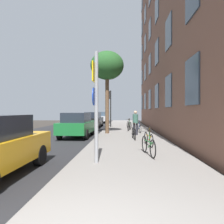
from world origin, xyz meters
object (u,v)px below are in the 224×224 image
traffic_light (110,102)px  bicycle_4 (129,126)px  bicycle_2 (134,133)px  pedestrian_0 (135,121)px  bicycle_0 (148,145)px  bicycle_3 (139,128)px  car_1 (77,125)px  sign_post (96,100)px  car_3 (100,117)px  bicycle_5 (129,125)px  tree_near (107,66)px  bicycle_1 (149,138)px  car_2 (93,119)px

traffic_light → bicycle_4: bearing=-63.1°
bicycle_2 → pedestrian_0: size_ratio=1.06×
bicycle_2 → bicycle_0: bearing=-86.2°
pedestrian_0 → bicycle_2: bearing=-96.2°
bicycle_3 → car_1: (-4.22, -2.27, 0.37)m
bicycle_0 → sign_post: bearing=-145.8°
sign_post → bicycle_4: size_ratio=2.02×
bicycle_3 → car_3: (-4.51, 14.39, 0.37)m
bicycle_0 → bicycle_5: 11.35m
bicycle_4 → bicycle_0: bearing=-87.7°
car_3 → bicycle_4: bearing=-73.4°
bicycle_5 → car_1: size_ratio=0.42×
traffic_light → tree_near: 6.42m
bicycle_3 → bicycle_4: (-0.68, 1.57, 0.03)m
bicycle_4 → traffic_light: bearing=116.9°
bicycle_0 → bicycle_2: bicycle_2 is taller
traffic_light → bicycle_1: (2.52, -11.28, -2.20)m
bicycle_0 → pedestrian_0: (-0.07, 6.34, 0.57)m
sign_post → car_3: (-2.44, 23.69, -1.23)m
bicycle_0 → bicycle_3: 8.10m
sign_post → bicycle_1: sign_post is taller
car_1 → sign_post: bearing=-73.0°
sign_post → bicycle_5: sign_post is taller
bicycle_2 → car_1: 3.94m
bicycle_1 → bicycle_5: bearing=93.7°
bicycle_4 → sign_post: bearing=-97.3°
tree_near → car_3: bearing=98.1°
bicycle_1 → car_1: bearing=138.1°
bicycle_3 → car_3: size_ratio=0.37×
bicycle_3 → car_3: 15.08m
traffic_light → bicycle_2: bearing=-77.7°
bicycle_2 → car_3: (-3.93, 18.14, 0.35)m
sign_post → bicycle_2: bearing=74.9°
sign_post → pedestrian_0: (1.71, 7.55, -1.01)m
bicycle_3 → bicycle_1: bearing=-90.2°
bicycle_5 → bicycle_0: bearing=-88.3°
tree_near → car_1: bearing=-140.7°
bicycle_4 → car_1: (-3.54, -3.84, 0.34)m
bicycle_5 → pedestrian_0: size_ratio=1.01×
bicycle_3 → bicycle_4: size_ratio=0.93×
bicycle_1 → car_3: car_3 is taller
tree_near → bicycle_5: size_ratio=3.60×
bicycle_2 → car_1: size_ratio=0.44×
car_2 → sign_post: bearing=-81.6°
bicycle_0 → bicycle_1: bearing=82.5°
traffic_light → car_1: 7.91m
bicycle_3 → car_1: bearing=-151.7°
bicycle_3 → bicycle_5: size_ratio=0.96×
sign_post → car_2: size_ratio=0.77×
traffic_light → bicycle_3: traffic_light is taller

